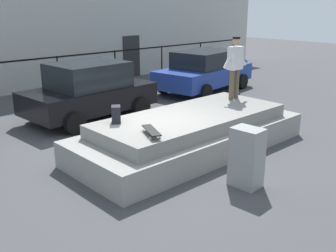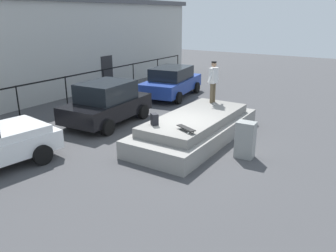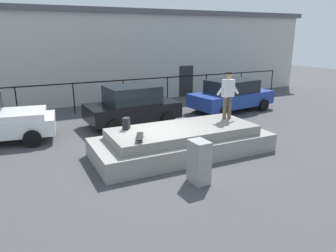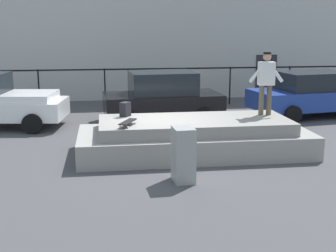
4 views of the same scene
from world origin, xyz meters
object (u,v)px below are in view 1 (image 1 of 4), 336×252
Objects in this scene: car_black_sedan_mid at (89,91)px; utility_box at (247,158)px; skateboarder at (235,63)px; skateboard at (151,131)px; car_blue_sedan_far at (204,71)px; backpack at (116,114)px.

car_black_sedan_mid reaches higher than utility_box.
skateboarder is 4.04m from skateboard.
car_blue_sedan_far is (7.16, 5.03, -0.18)m from skateboard.
skateboarder is 0.41× the size of car_black_sedan_mid.
car_black_sedan_mid is at bearing -176.99° from car_blue_sedan_far.
car_black_sedan_mid is at bearing 72.74° from skateboard.
backpack is 8.12m from car_blue_sedan_far.
car_blue_sedan_far is 3.96× the size of utility_box.
skateboarder is at bearing 39.17° from utility_box.
car_blue_sedan_far is at bearing 35.08° from skateboard.
skateboarder reaches higher than car_black_sedan_mid.
car_black_sedan_mid is (1.47, 4.73, -0.14)m from skateboard.
skateboarder reaches higher than car_blue_sedan_far.
skateboard is at bearing -144.44° from backpack.
skateboarder is at bearing 13.21° from skateboard.
skateboard is 8.75m from car_blue_sedan_far.
skateboarder is 4.44× the size of backpack.
utility_box is at bearing -132.40° from car_blue_sedan_far.
utility_box reaches higher than skateboard.
skateboarder is at bearing -58.37° from car_black_sedan_mid.
skateboard is 0.17× the size of car_blue_sedan_far.
skateboard is 0.66× the size of utility_box.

